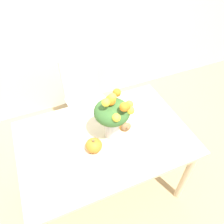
{
  "coord_description": "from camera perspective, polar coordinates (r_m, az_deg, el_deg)",
  "views": [
    {
      "loc": [
        -0.36,
        -1.0,
        2.1
      ],
      "look_at": [
        0.06,
        -0.0,
        1.02
      ],
      "focal_mm": 35.0,
      "sensor_mm": 36.0,
      "label": 1
    }
  ],
  "objects": [
    {
      "name": "ground_plane",
      "position": [
        2.35,
        -1.46,
        -18.24
      ],
      "size": [
        12.0,
        12.0,
        0.0
      ],
      "primitive_type": "plane",
      "color": "tan"
    },
    {
      "name": "wall_back",
      "position": [
        2.52,
        -15.36,
        26.31
      ],
      "size": [
        8.0,
        0.06,
        2.7
      ],
      "color": "silver",
      "rests_on": "ground_plane"
    },
    {
      "name": "dining_table",
      "position": [
        1.79,
        -1.85,
        -8.65
      ],
      "size": [
        1.31,
        0.88,
        0.76
      ],
      "color": "beige",
      "rests_on": "ground_plane"
    },
    {
      "name": "flower_vase",
      "position": [
        1.55,
        0.19,
        -0.71
      ],
      "size": [
        0.28,
        0.26,
        0.42
      ],
      "color": "silver",
      "rests_on": "dining_table"
    },
    {
      "name": "pumpkin",
      "position": [
        1.6,
        -4.77,
        -8.68
      ],
      "size": [
        0.12,
        0.12,
        0.11
      ],
      "color": "orange",
      "rests_on": "dining_table"
    },
    {
      "name": "turkey_figurine",
      "position": [
        1.74,
        3.51,
        -3.53
      ],
      "size": [
        0.08,
        0.11,
        0.07
      ],
      "color": "#936642",
      "rests_on": "dining_table"
    },
    {
      "name": "dining_chair_near_window",
      "position": [
        2.44,
        -6.81,
        3.51
      ],
      "size": [
        0.45,
        0.45,
        0.95
      ],
      "rotation": [
        0.0,
        0.0,
        0.08
      ],
      "color": "silver",
      "rests_on": "ground_plane"
    }
  ]
}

